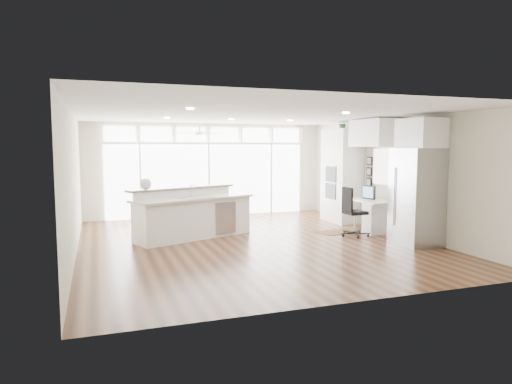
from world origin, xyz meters
name	(u,v)px	position (x,y,z in m)	size (l,w,h in m)	color
floor	(252,243)	(0.00, 0.00, -0.01)	(7.00, 8.00, 0.02)	#3C2012
ceiling	(252,114)	(0.00, 0.00, 2.70)	(7.00, 8.00, 0.02)	white
wall_back	(208,170)	(0.00, 4.00, 1.35)	(7.00, 0.04, 2.70)	beige
wall_front	(354,200)	(0.00, -4.00, 1.35)	(7.00, 0.04, 2.70)	beige
wall_left	(73,184)	(-3.50, 0.00, 1.35)	(0.04, 8.00, 2.70)	beige
wall_right	(393,176)	(3.50, 0.00, 1.35)	(0.04, 8.00, 2.70)	beige
glass_wall	(209,180)	(0.00, 3.94, 1.05)	(5.80, 0.06, 2.08)	white
transom_row	(208,134)	(0.00, 3.94, 2.38)	(5.90, 0.06, 0.40)	white
desk_window	(384,167)	(3.46, 0.30, 1.55)	(0.04, 0.85, 0.85)	silver
ceiling_fan	(200,129)	(-0.50, 2.80, 2.48)	(1.16, 1.16, 0.32)	white
recessed_lights	(249,116)	(0.00, 0.20, 2.68)	(3.40, 3.00, 0.02)	white
oven_cabinet	(342,176)	(3.17, 1.80, 1.25)	(0.64, 1.20, 2.50)	white
desk_nook	(371,215)	(3.13, 0.30, 0.38)	(0.72, 1.30, 0.76)	white
upper_cabinets	(375,133)	(3.17, 0.30, 2.35)	(0.64, 1.30, 0.64)	white
refrigerator	(417,197)	(3.11, -1.35, 1.00)	(0.76, 0.90, 2.00)	#A7A7AB
fridge_cabinet	(421,133)	(3.17, -1.35, 2.30)	(0.64, 0.90, 0.60)	white
framed_photos	(369,172)	(3.46, 0.92, 1.40)	(0.06, 0.22, 0.80)	black
kitchen_island	(194,213)	(-1.07, 0.90, 0.56)	(2.80, 1.05, 1.11)	white
rug	(335,232)	(2.21, 0.41, 0.01)	(0.84, 0.61, 0.01)	#3C2513
office_chair	(355,212)	(2.41, -0.14, 0.56)	(0.58, 0.53, 1.11)	black
fishbowl	(146,184)	(-2.10, 0.92, 1.24)	(0.25, 0.25, 0.25)	white
monitor	(369,192)	(3.05, 0.30, 0.94)	(0.07, 0.44, 0.37)	black
keyboard	(362,200)	(2.88, 0.30, 0.77)	(0.13, 0.36, 0.02)	white
potted_plant	(343,124)	(3.17, 1.80, 2.62)	(0.29, 0.32, 0.25)	#305F28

